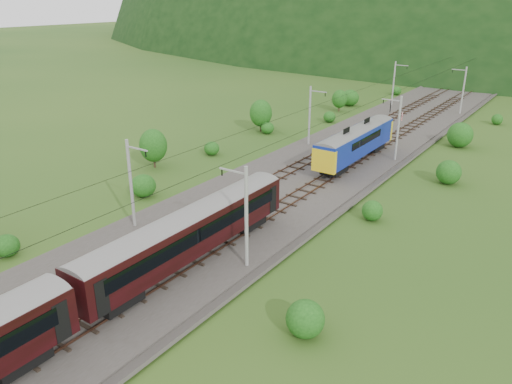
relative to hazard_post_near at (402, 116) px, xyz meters
The scene contains 13 objects.
ground 52.84m from the hazard_post_near, 89.69° to the right, with size 600.00×600.00×0.00m, color #254917.
railbed 42.84m from the hazard_post_near, 89.62° to the right, with size 14.00×220.00×0.30m, color #38332D.
track_left 42.88m from the hazard_post_near, 92.83° to the right, with size 2.40×220.00×0.27m.
track_right 42.92m from the hazard_post_near, 86.41° to the right, with size 2.40×220.00×0.27m.
catenary_left 21.91m from the hazard_post_near, 105.65° to the right, with size 2.54×192.28×8.00m.
catenary_right 22.07m from the hazard_post_near, 72.90° to the right, with size 2.54×192.28×8.00m.
overhead_wires 43.26m from the hazard_post_near, 89.62° to the right, with size 4.83×198.00×0.03m.
mountain_ridge 274.64m from the hazard_post_near, 115.84° to the left, with size 336.00×280.00×132.00m, color black.
hazard_post_near is the anchor object (origin of this frame).
hazard_post_far 27.10m from the hazard_post_near, 88.22° to the right, with size 0.15×0.15×1.43m, color red.
signal 6.38m from the hazard_post_near, 127.69° to the left, with size 0.26×0.26×2.32m.
vegetation_left 54.81m from the hazard_post_near, 105.56° to the right, with size 12.66×142.42×6.08m.
vegetation_right 40.19m from the hazard_post_near, 72.08° to the right, with size 5.84×100.04×3.09m.
Camera 1 is at (25.87, -27.18, 19.63)m, focal length 35.00 mm.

